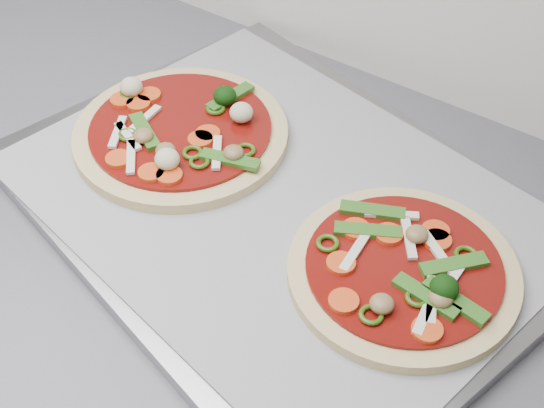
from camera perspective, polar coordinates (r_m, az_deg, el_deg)
The scene contains 5 objects.
countertop at distance 0.73m, azimuth -5.72°, elevation -2.13°, with size 3.60×0.60×0.04m, color #56565C.
baking_tray at distance 0.72m, azimuth 0.43°, elevation -0.16°, with size 0.50×0.37×0.02m, color gray.
parchment at distance 0.71m, azimuth 0.44°, elevation 0.36°, with size 0.48×0.35×0.00m, color gray.
pizza_left at distance 0.77m, azimuth -6.87°, elevation 5.39°, with size 0.23×0.23×0.04m.
pizza_right at distance 0.65m, azimuth 9.95°, elevation -4.97°, with size 0.25×0.25×0.03m.
Camera 1 is at (0.35, 0.93, 1.41)m, focal length 50.00 mm.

